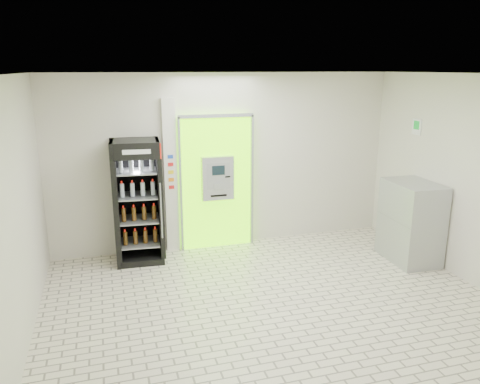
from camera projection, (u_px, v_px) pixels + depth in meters
name	position (u px, v px, depth m)	size (l,w,h in m)	color
ground	(275.00, 308.00, 6.18)	(6.00, 6.00, 0.00)	beige
room_shell	(278.00, 172.00, 5.70)	(6.00, 6.00, 6.00)	beige
atm_assembly	(216.00, 181.00, 8.06)	(1.30, 0.24, 2.33)	#73FF00
pillar	(171.00, 177.00, 7.85)	(0.22, 0.11, 2.60)	silver
beverage_cooler	(138.00, 204.00, 7.51)	(0.79, 0.74, 1.99)	black
steel_cabinet	(411.00, 222.00, 7.57)	(0.70, 1.01, 1.31)	#9FA1A6
exit_sign	(417.00, 127.00, 7.75)	(0.02, 0.22, 0.26)	white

